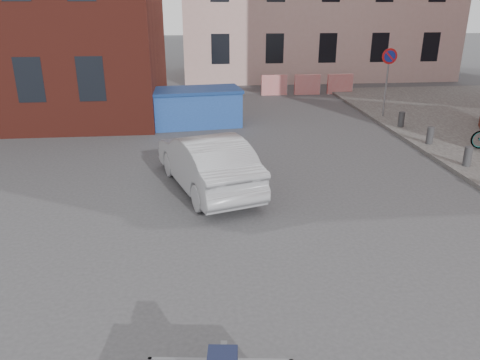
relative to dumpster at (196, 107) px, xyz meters
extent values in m
plane|color=#38383A|center=(1.48, -9.24, -0.70)|extent=(120.00, 120.00, 0.00)
cylinder|color=gray|center=(7.48, 0.26, 0.72)|extent=(0.07, 0.07, 2.60)
cylinder|color=red|center=(7.48, 0.24, 1.77)|extent=(0.60, 0.03, 0.60)
cylinder|color=navy|center=(7.48, 0.22, 1.77)|extent=(0.44, 0.03, 0.44)
cylinder|color=#3A3A3D|center=(7.48, -5.84, -0.31)|extent=(0.22, 0.22, 0.55)
cylinder|color=#3A3A3D|center=(7.48, -3.64, -0.31)|extent=(0.22, 0.22, 0.55)
cylinder|color=#3A3A3D|center=(7.48, -1.44, -0.31)|extent=(0.22, 0.22, 0.55)
cube|color=red|center=(3.98, 5.76, -0.20)|extent=(1.30, 0.18, 1.00)
cube|color=red|center=(5.68, 5.76, -0.20)|extent=(1.30, 0.18, 1.00)
cube|color=red|center=(7.38, 5.76, -0.20)|extent=(1.30, 0.18, 1.00)
cube|color=#214AA1|center=(0.00, 0.00, -0.06)|extent=(3.40, 1.99, 1.29)
cube|color=navy|center=(0.00, 0.00, 0.64)|extent=(3.52, 2.11, 0.11)
imported|color=#9FA0A6|center=(0.17, -6.45, 0.00)|extent=(2.68, 4.50, 1.40)
camera|label=1|loc=(-0.13, -17.57, 3.77)|focal=35.00mm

